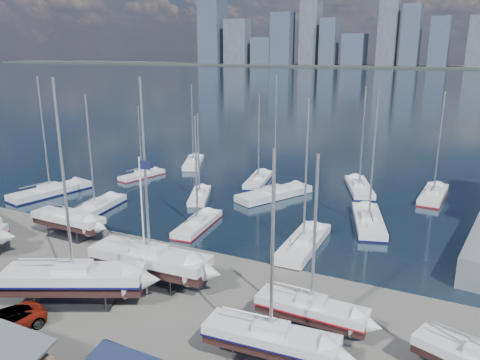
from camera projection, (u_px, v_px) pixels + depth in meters
The scene contains 23 objects.
ground at pixel (117, 288), 39.95m from camera, with size 1400.00×1400.00×0.00m, color #605E59.
water at pixel (431, 82), 308.05m from camera, with size 1400.00×600.00×0.40m, color #192639.
far_shore at pixel (451, 67), 532.54m from camera, with size 1400.00×80.00×2.20m, color #2D332D.
skyline at pixel (447, 32), 520.32m from camera, with size 639.14×43.80×107.69m.
sailboat_cradle_2 at pixel (68, 219), 50.35m from camera, with size 8.68×2.58×14.25m.
sailboat_cradle_3 at pixel (74, 279), 36.93m from camera, with size 11.30×7.64×17.74m.
sailboat_cradle_4 at pixel (150, 260), 40.30m from camera, with size 10.99×3.52×17.61m.
sailboat_cradle_5 at pixel (271, 339), 29.52m from camera, with size 8.87×3.00×14.26m.
sailboat_cradle_6 at pixel (311, 309), 32.99m from camera, with size 8.04×2.42×13.15m.
sailboat_moored_0 at pixel (50, 193), 65.53m from camera, with size 5.50×11.82×17.05m.
sailboat_moored_1 at pixel (142, 176), 74.52m from camera, with size 4.00×8.28×11.92m.
sailboat_moored_2 at pixel (194, 164), 82.46m from camera, with size 6.55×10.01×14.73m.
sailboat_moored_3 at pixel (95, 209), 58.74m from camera, with size 4.19×10.52×15.31m.
sailboat_moored_4 at pixel (200, 196), 63.86m from camera, with size 5.35×8.35×12.27m.
sailboat_moored_5 at pixel (258, 181), 71.50m from camera, with size 4.45×9.86×14.23m.
sailboat_moored_6 at pixel (198, 225), 53.40m from camera, with size 3.48×9.18×13.39m.
sailboat_moored_7 at pixel (274, 195), 64.28m from camera, with size 8.04×11.66×17.29m.
sailboat_moored_8 at pixel (359, 189), 67.45m from camera, with size 6.48×10.80×15.61m.
sailboat_moored_9 at pixel (303, 245), 47.84m from camera, with size 3.21×10.67×16.01m.
sailboat_moored_10 at pixel (368, 223), 54.17m from camera, with size 6.07×11.33×16.31m.
sailboat_moored_11 at pixel (433, 196), 64.12m from camera, with size 3.42×10.27×15.13m.
car_c at pixel (1, 324), 33.20m from camera, with size 2.71×5.89×1.64m, color gray.
flagpole at pixel (143, 219), 36.80m from camera, with size 1.04×0.12×11.75m.
Camera 1 is at (25.34, -37.69, 19.54)m, focal length 35.00 mm.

